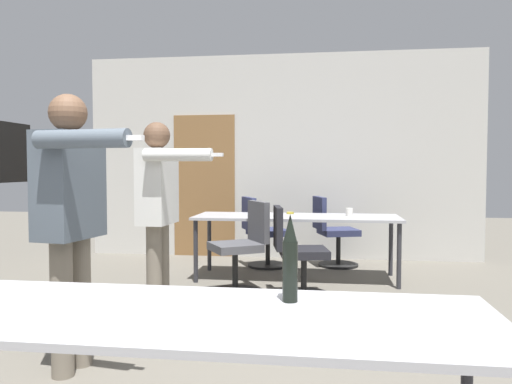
{
  "coord_description": "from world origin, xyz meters",
  "views": [
    {
      "loc": [
        0.64,
        -1.5,
        1.28
      ],
      "look_at": [
        0.11,
        2.29,
        1.1
      ],
      "focal_mm": 35.0,
      "sensor_mm": 36.0,
      "label": 1
    }
  ],
  "objects": [
    {
      "name": "back_wall",
      "position": [
        -0.03,
        5.63,
        1.44
      ],
      "size": [
        5.6,
        0.12,
        2.9
      ],
      "color": "beige",
      "rests_on": "ground_plane"
    },
    {
      "name": "conference_table_near",
      "position": [
        0.15,
        0.33,
        0.68
      ],
      "size": [
        2.31,
        0.8,
        0.73
      ],
      "color": "#A8A8AD",
      "rests_on": "ground_plane"
    },
    {
      "name": "conference_table_far",
      "position": [
        0.32,
        4.23,
        0.68
      ],
      "size": [
        2.33,
        0.79,
        0.73
      ],
      "color": "#A8A8AD",
      "rests_on": "ground_plane"
    },
    {
      "name": "person_far_watching",
      "position": [
        -0.93,
        1.41,
        1.05
      ],
      "size": [
        0.78,
        0.73,
        1.74
      ],
      "rotation": [
        0.0,
        0.0,
        -1.71
      ],
      "color": "slate",
      "rests_on": "ground_plane"
    },
    {
      "name": "person_center_tall",
      "position": [
        -0.75,
        2.56,
        1.01
      ],
      "size": [
        0.76,
        0.65,
        1.67
      ],
      "rotation": [
        0.0,
        0.0,
        -1.62
      ],
      "color": "slate",
      "rests_on": "ground_plane"
    },
    {
      "name": "office_chair_mid_tucked",
      "position": [
        -0.2,
        3.51,
        0.44
      ],
      "size": [
        0.68,
        0.65,
        0.94
      ],
      "rotation": [
        0.0,
        0.0,
        2.11
      ],
      "color": "black",
      "rests_on": "ground_plane"
    },
    {
      "name": "office_chair_near_pushed",
      "position": [
        0.75,
        5.05,
        0.42
      ],
      "size": [
        0.63,
        0.58,
        0.91
      ],
      "rotation": [
        0.0,
        0.0,
        5.01
      ],
      "color": "black",
      "rests_on": "ground_plane"
    },
    {
      "name": "office_chair_far_right",
      "position": [
        -0.16,
        4.88,
        0.42
      ],
      "size": [
        0.67,
        0.63,
        0.91
      ],
      "rotation": [
        0.0,
        0.0,
        5.17
      ],
      "color": "black",
      "rests_on": "ground_plane"
    },
    {
      "name": "office_chair_side_rolled",
      "position": [
        0.36,
        3.44,
        0.41
      ],
      "size": [
        0.59,
        0.53,
        0.9
      ],
      "rotation": [
        0.0,
        0.0,
        4.89
      ],
      "color": "black",
      "rests_on": "ground_plane"
    },
    {
      "name": "beer_bottle",
      "position": [
        0.5,
        0.53,
        0.91
      ],
      "size": [
        0.06,
        0.06,
        0.37
      ],
      "color": "black",
      "rests_on": "conference_table_near"
    },
    {
      "name": "drink_cup",
      "position": [
        0.92,
        4.29,
        0.78
      ],
      "size": [
        0.08,
        0.08,
        0.09
      ],
      "color": "silver",
      "rests_on": "conference_table_far"
    }
  ]
}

